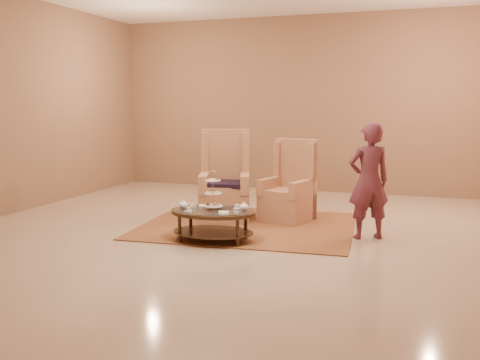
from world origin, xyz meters
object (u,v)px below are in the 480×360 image
at_px(armchair_left, 225,189).
at_px(tea_table, 213,216).
at_px(person, 369,181).
at_px(armchair_right, 290,193).

bearing_deg(armchair_left, tea_table, -93.43).
bearing_deg(person, tea_table, -3.40).
distance_m(armchair_left, armchair_right, 0.99).
xyz_separation_m(armchair_left, person, (2.20, -0.53, 0.30)).
relative_size(armchair_left, person, 0.90).
bearing_deg(armchair_left, person, -31.04).
bearing_deg(tea_table, armchair_left, 100.47).
distance_m(armchair_left, person, 2.28).
relative_size(tea_table, armchair_right, 0.94).
height_order(armchair_left, person, person).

